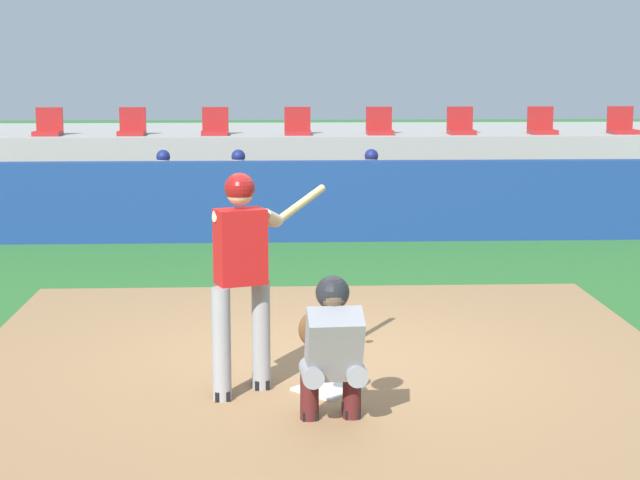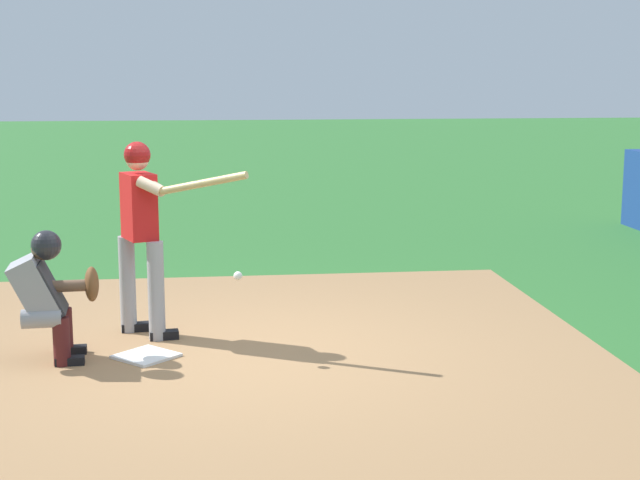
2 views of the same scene
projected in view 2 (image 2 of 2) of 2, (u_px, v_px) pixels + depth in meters
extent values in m
plane|color=#2D6B2D|center=(240.00, 355.00, 8.28)|extent=(80.00, 80.00, 0.00)
cube|color=#9E754C|center=(240.00, 355.00, 8.28)|extent=(6.40, 6.40, 0.01)
cube|color=white|center=(146.00, 356.00, 8.19)|extent=(0.62, 0.62, 0.02)
cylinder|color=#99999E|center=(128.00, 285.00, 8.92)|extent=(0.15, 0.15, 0.92)
cylinder|color=#99999E|center=(156.00, 292.00, 8.65)|extent=(0.15, 0.15, 0.92)
cube|color=red|center=(139.00, 206.00, 8.65)|extent=(0.44, 0.36, 0.60)
sphere|color=beige|center=(137.00, 159.00, 8.58)|extent=(0.21, 0.21, 0.21)
sphere|color=maroon|center=(137.00, 155.00, 8.57)|extent=(0.24, 0.24, 0.24)
cylinder|color=beige|center=(149.00, 184.00, 8.58)|extent=(0.55, 0.34, 0.18)
cylinder|color=beige|center=(150.00, 186.00, 8.39)|extent=(0.20, 0.27, 0.17)
cylinder|color=tan|center=(203.00, 183.00, 8.19)|extent=(0.46, 0.78, 0.24)
cube|color=black|center=(136.00, 328.00, 9.01)|extent=(0.15, 0.27, 0.09)
cube|color=black|center=(164.00, 335.00, 8.74)|extent=(0.15, 0.27, 0.09)
cylinder|color=gray|center=(45.00, 309.00, 8.18)|extent=(0.18, 0.33, 0.16)
cylinder|color=#4C1919|center=(65.00, 332.00, 8.25)|extent=(0.14, 0.14, 0.42)
cube|color=black|center=(73.00, 351.00, 8.29)|extent=(0.12, 0.25, 0.08)
cylinder|color=gray|center=(42.00, 318.00, 7.87)|extent=(0.18, 0.33, 0.16)
cylinder|color=#4C1919|center=(62.00, 342.00, 7.94)|extent=(0.14, 0.14, 0.42)
cube|color=black|center=(70.00, 361.00, 7.98)|extent=(0.12, 0.25, 0.08)
cube|color=gray|center=(36.00, 288.00, 7.98)|extent=(0.43, 0.46, 0.57)
cube|color=#2D2D33|center=(51.00, 288.00, 8.00)|extent=(0.40, 0.28, 0.45)
sphere|color=brown|center=(44.00, 248.00, 7.93)|extent=(0.21, 0.21, 0.21)
sphere|color=#232328|center=(46.00, 245.00, 7.93)|extent=(0.25, 0.25, 0.25)
cylinder|color=brown|center=(64.00, 286.00, 8.06)|extent=(0.13, 0.46, 0.10)
ellipsoid|color=brown|center=(92.00, 284.00, 8.14)|extent=(0.29, 0.14, 0.30)
sphere|color=white|center=(238.00, 276.00, 8.06)|extent=(0.07, 0.07, 0.07)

